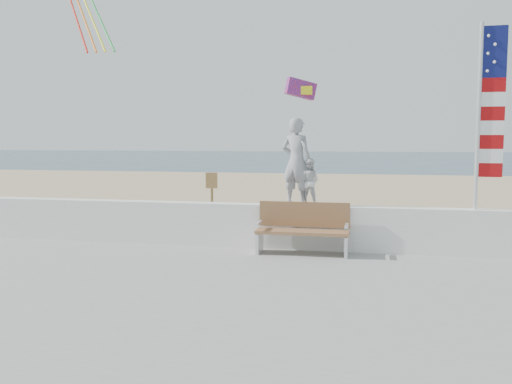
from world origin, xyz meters
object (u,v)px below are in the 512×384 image
at_px(bench, 303,228).
at_px(flag, 486,108).
at_px(adult, 296,162).
at_px(child, 309,182).

height_order(bench, flag, flag).
xyz_separation_m(adult, bench, (0.20, -0.45, -1.28)).
bearing_deg(adult, flag, -160.15).
bearing_deg(adult, child, -160.15).
distance_m(child, bench, 0.98).
xyz_separation_m(child, bench, (-0.05, -0.45, -0.87)).
xyz_separation_m(bench, flag, (3.37, 0.45, 2.30)).
height_order(adult, bench, adult).
xyz_separation_m(adult, child, (0.25, 0.00, -0.41)).
bearing_deg(child, flag, -173.39).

